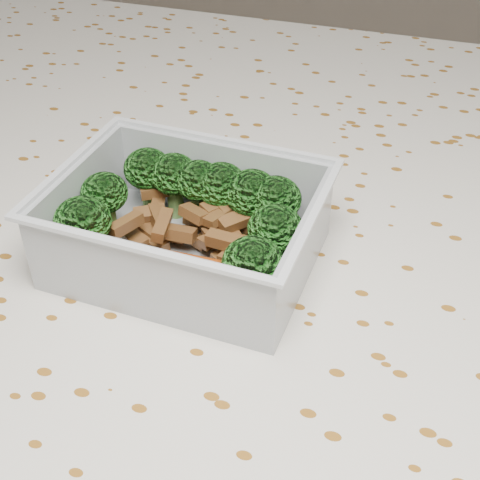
% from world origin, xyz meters
% --- Properties ---
extents(dining_table, '(1.40, 0.90, 0.75)m').
position_xyz_m(dining_table, '(0.00, 0.00, 0.67)').
color(dining_table, brown).
rests_on(dining_table, ground).
extents(tablecloth, '(1.46, 0.96, 0.19)m').
position_xyz_m(tablecloth, '(0.00, 0.00, 0.72)').
color(tablecloth, silver).
rests_on(tablecloth, dining_table).
extents(lunch_container, '(0.19, 0.15, 0.06)m').
position_xyz_m(lunch_container, '(-0.05, -0.01, 0.78)').
color(lunch_container, silver).
rests_on(lunch_container, tablecloth).
extents(broccoli_florets, '(0.17, 0.12, 0.05)m').
position_xyz_m(broccoli_florets, '(-0.04, 0.01, 0.80)').
color(broccoli_florets, '#608C3F').
rests_on(broccoli_florets, lunch_container).
extents(meat_pile, '(0.12, 0.08, 0.03)m').
position_xyz_m(meat_pile, '(-0.04, 0.01, 0.78)').
color(meat_pile, brown).
rests_on(meat_pile, lunch_container).
extents(sausage, '(0.16, 0.03, 0.03)m').
position_xyz_m(sausage, '(-0.04, -0.05, 0.78)').
color(sausage, '#AA3E0F').
rests_on(sausage, lunch_container).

